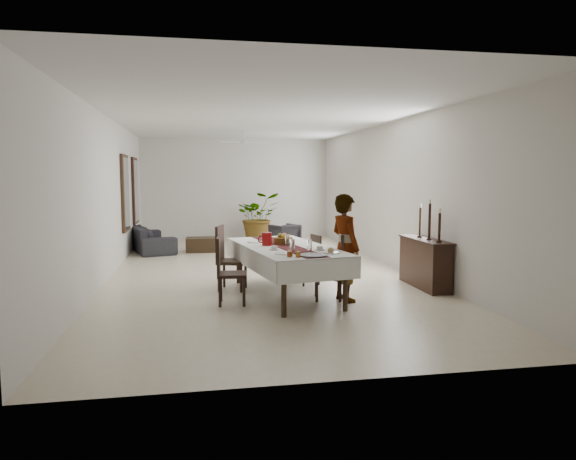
{
  "coord_description": "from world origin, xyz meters",
  "views": [
    {
      "loc": [
        -1.3,
        -10.69,
        2.01
      ],
      "look_at": [
        0.32,
        -1.73,
        1.05
      ],
      "focal_mm": 32.0,
      "sensor_mm": 36.0,
      "label": 1
    }
  ],
  "objects_px": {
    "red_pitcher": "(267,239)",
    "woman": "(345,248)",
    "sideboard_body": "(425,264)",
    "sofa": "(152,239)",
    "dining_table_top": "(286,248)"
  },
  "relations": [
    {
      "from": "red_pitcher",
      "to": "woman",
      "type": "relative_size",
      "value": 0.13
    },
    {
      "from": "woman",
      "to": "sideboard_body",
      "type": "bearing_deg",
      "value": -84.0
    },
    {
      "from": "red_pitcher",
      "to": "sofa",
      "type": "bearing_deg",
      "value": 112.63
    },
    {
      "from": "woman",
      "to": "dining_table_top",
      "type": "bearing_deg",
      "value": 41.68
    },
    {
      "from": "woman",
      "to": "sofa",
      "type": "bearing_deg",
      "value": 12.15
    },
    {
      "from": "woman",
      "to": "sideboard_body",
      "type": "xyz_separation_m",
      "value": [
        1.72,
        0.74,
        -0.44
      ]
    },
    {
      "from": "dining_table_top",
      "to": "woman",
      "type": "height_order",
      "value": "woman"
    },
    {
      "from": "woman",
      "to": "sofa",
      "type": "distance_m",
      "value": 7.24
    },
    {
      "from": "red_pitcher",
      "to": "sofa",
      "type": "relative_size",
      "value": 0.1
    },
    {
      "from": "dining_table_top",
      "to": "sofa",
      "type": "bearing_deg",
      "value": 104.67
    },
    {
      "from": "dining_table_top",
      "to": "sideboard_body",
      "type": "distance_m",
      "value": 2.64
    },
    {
      "from": "woman",
      "to": "sofa",
      "type": "relative_size",
      "value": 0.76
    },
    {
      "from": "sideboard_body",
      "to": "sofa",
      "type": "relative_size",
      "value": 0.63
    },
    {
      "from": "dining_table_top",
      "to": "woman",
      "type": "bearing_deg",
      "value": -41.23
    },
    {
      "from": "dining_table_top",
      "to": "sideboard_body",
      "type": "relative_size",
      "value": 1.87
    }
  ]
}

